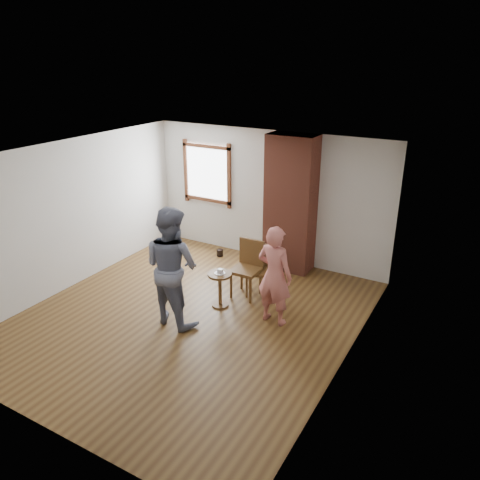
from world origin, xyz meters
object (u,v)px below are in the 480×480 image
Objects in this scene: stoneware_crock at (261,262)px; person_pink at (275,275)px; side_table at (220,284)px; dining_chair_left at (248,265)px; dining_chair_right at (258,266)px; man at (172,266)px.

stoneware_crock is 1.88m from person_pink.
stoneware_crock is 1.51m from side_table.
dining_chair_left is 0.62× the size of person_pink.
man reaches higher than dining_chair_right.
person_pink is (0.99, -1.49, 0.59)m from stoneware_crock.
man is (-0.38, -2.24, 0.73)m from stoneware_crock.
man is 1.56m from person_pink.
side_table reaches higher than stoneware_crock.
side_table is at bearing 5.69° from person_pink.
stoneware_crock is 0.99m from dining_chair_left.
person_pink is at bearing -37.66° from dining_chair_left.
dining_chair_right is (0.33, -0.75, 0.28)m from stoneware_crock.
stoneware_crock is at bearing 102.69° from dining_chair_left.
dining_chair_right is at bearing -107.15° from man.
side_table is (-0.21, -0.59, -0.15)m from dining_chair_left.
side_table is at bearing -109.83° from dining_chair_left.
man is (-0.71, -1.49, 0.45)m from dining_chair_right.
dining_chair_right reaches higher than side_table.
dining_chair_left reaches higher than dining_chair_right.
person_pink reaches higher than side_table.
dining_chair_right is 0.46× the size of man.
dining_chair_right is at bearing 54.12° from dining_chair_left.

